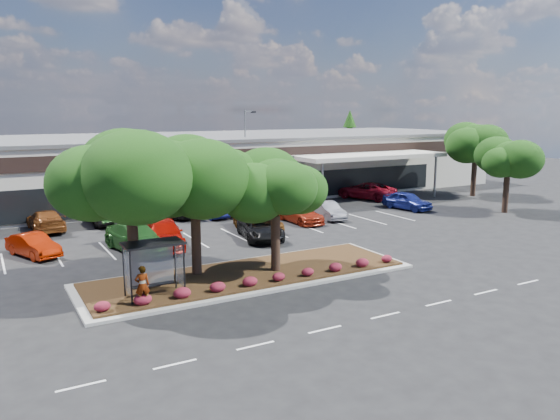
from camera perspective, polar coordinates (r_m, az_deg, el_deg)
ground at (r=27.43m, az=4.22°, el=-8.57°), size 160.00×160.00×0.00m
retail_store at (r=57.65m, az=-14.59°, el=4.36°), size 80.40×25.20×6.25m
landscape_island at (r=29.76m, az=-3.30°, el=-6.77°), size 18.00×6.00×0.26m
lane_markings at (r=36.16m, az=-5.10°, el=-3.88°), size 33.12×20.06×0.01m
shrub_row at (r=27.86m, az=-1.40°, el=-7.14°), size 17.00×0.80×0.50m
bus_shelter at (r=26.34m, az=-13.18°, el=-4.39°), size 2.75×1.55×2.59m
island_tree_west at (r=27.28m, az=-15.26°, el=0.11°), size 7.20×7.20×7.89m
island_tree_mid at (r=29.00m, az=-8.86°, el=0.38°), size 6.60×6.60×7.32m
island_tree_east at (r=29.36m, az=-0.47°, el=-0.18°), size 5.80×5.80×6.50m
tree_east_near at (r=51.57m, az=22.64°, el=3.32°), size 5.60×5.60×6.51m
tree_east_far at (r=60.43m, az=19.69°, el=4.98°), size 6.40×6.40×7.62m
conifer_north_east at (r=81.62m, az=7.25°, el=7.25°), size 3.96×3.96×9.00m
person_waiting at (r=25.43m, az=-14.19°, el=-7.64°), size 0.69×0.47×1.82m
light_pole at (r=55.27m, az=-3.56°, el=5.23°), size 1.43×0.61×8.92m
car_1 at (r=36.91m, az=-24.38°, el=-3.37°), size 3.06×4.55×1.42m
car_2 at (r=36.07m, az=-14.79°, el=-2.83°), size 3.49×6.26×1.71m
car_3 at (r=36.80m, az=-12.04°, el=-2.48°), size 3.51×6.15×1.68m
car_4 at (r=38.12m, az=-2.05°, el=-1.95°), size 3.67×5.83×1.50m
car_5 at (r=40.69m, az=-2.35°, el=-1.08°), size 2.36×5.59×1.61m
car_6 at (r=43.80m, az=2.09°, el=-0.35°), size 2.21×5.09×1.46m
car_7 at (r=45.41m, az=4.97°, el=-0.02°), size 2.00×4.46×1.42m
car_8 at (r=50.75m, az=13.14°, el=0.96°), size 2.71×4.98×1.61m
car_9 at (r=44.27m, az=-23.28°, el=-1.02°), size 2.49×5.50×1.56m
car_10 at (r=45.12m, az=-17.97°, el=-0.47°), size 2.01×4.67×1.57m
car_11 at (r=44.17m, az=-15.12°, el=-0.48°), size 4.17×6.22×1.67m
car_12 at (r=46.56m, az=-10.56°, el=0.28°), size 2.43×5.16×1.70m
car_13 at (r=46.11m, az=-7.31°, el=0.08°), size 2.04×4.41×1.40m
car_14 at (r=47.62m, az=-4.30°, el=0.62°), size 3.70×6.10×1.65m
car_17 at (r=56.08m, az=8.95°, el=2.03°), size 4.89×6.68×1.69m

